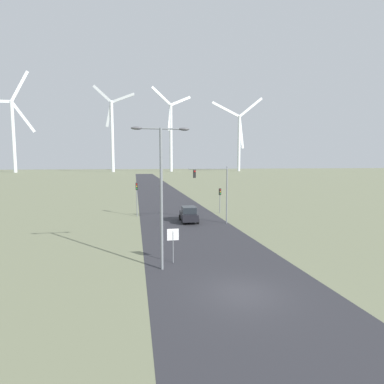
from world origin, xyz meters
TOP-DOWN VIEW (x-y plane):
  - ground_plane at (0.00, 0.00)m, footprint 600.00×600.00m
  - road_surface at (0.00, 48.00)m, footprint 10.00×240.00m
  - streetlamp at (-3.89, 4.37)m, footprint 3.66×0.32m
  - stop_sign_near at (-3.02, 5.48)m, footprint 0.81×0.07m
  - traffic_light_post_near_left at (-5.31, 24.19)m, footprint 0.28×0.34m
  - traffic_light_post_near_right at (5.90, 24.63)m, footprint 0.28×0.34m
  - traffic_light_mast_overhead at (3.23, 17.80)m, footprint 4.49×0.35m
  - car_approaching at (0.60, 19.39)m, footprint 2.03×4.20m
  - wind_turbine_far_left at (-85.99, 210.68)m, footprint 36.09×9.84m
  - wind_turbine_left at (-20.71, 209.11)m, footprint 29.17×9.70m
  - wind_turbine_center at (21.76, 211.24)m, footprint 30.95×13.18m
  - wind_turbine_right at (74.75, 209.31)m, footprint 42.70×6.27m

SIDE VIEW (x-z plane):
  - ground_plane at x=0.00m, z-range 0.00..0.00m
  - road_surface at x=0.00m, z-range 0.00..0.01m
  - car_approaching at x=0.60m, z-range 0.00..1.83m
  - stop_sign_near at x=-3.02m, z-range 0.48..2.89m
  - traffic_light_post_near_right at x=5.90m, z-range 0.80..4.21m
  - traffic_light_post_near_left at x=-5.31m, z-range 1.00..5.36m
  - traffic_light_mast_overhead at x=3.23m, z-range 1.35..7.85m
  - streetlamp at x=-3.89m, z-range 1.27..10.43m
  - wind_turbine_right at x=74.75m, z-range -1.83..56.05m
  - wind_turbine_left at x=-20.71m, z-range -1.07..60.66m
  - wind_turbine_far_left at x=-85.99m, z-range -4.60..64.48m
  - wind_turbine_center at x=21.76m, z-range -0.50..60.57m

